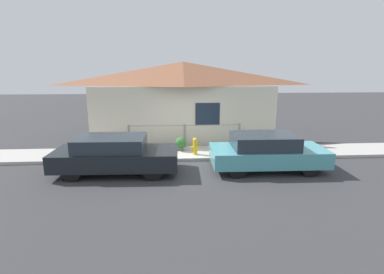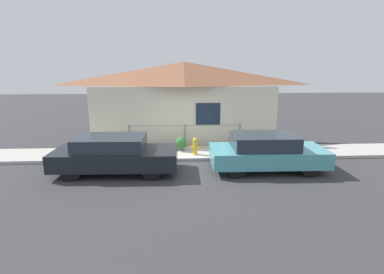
{
  "view_description": "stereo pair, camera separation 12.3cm",
  "coord_description": "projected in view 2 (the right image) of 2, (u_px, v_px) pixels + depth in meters",
  "views": [
    {
      "loc": [
        -0.54,
        -11.04,
        3.58
      ],
      "look_at": [
        0.23,
        0.3,
        0.9
      ],
      "focal_mm": 28.0,
      "sensor_mm": 36.0,
      "label": 1
    },
    {
      "loc": [
        -0.42,
        -11.05,
        3.58
      ],
      "look_at": [
        0.23,
        0.3,
        0.9
      ],
      "focal_mm": 28.0,
      "sensor_mm": 36.0,
      "label": 2
    }
  ],
  "objects": [
    {
      "name": "fire_hydrant",
      "position": [
        195.0,
        146.0,
        12.01
      ],
      "size": [
        0.41,
        0.18,
        0.69
      ],
      "color": "yellow",
      "rests_on": "sidewalk"
    },
    {
      "name": "house",
      "position": [
        184.0,
        78.0,
        13.98
      ],
      "size": [
        8.85,
        2.23,
        3.81
      ],
      "color": "beige",
      "rests_on": "ground_plane"
    },
    {
      "name": "ground_plane",
      "position": [
        187.0,
        161.0,
        11.58
      ],
      "size": [
        60.0,
        60.0,
        0.0
      ],
      "primitive_type": "plane",
      "color": "#38383A"
    },
    {
      "name": "sidewalk",
      "position": [
        186.0,
        153.0,
        12.45
      ],
      "size": [
        24.0,
        1.82,
        0.12
      ],
      "color": "#B2AFA8",
      "rests_on": "ground_plane"
    },
    {
      "name": "car_left",
      "position": [
        115.0,
        154.0,
        10.24
      ],
      "size": [
        4.22,
        1.86,
        1.28
      ],
      "rotation": [
        0.0,
        0.0,
        -0.03
      ],
      "color": "black",
      "rests_on": "ground_plane"
    },
    {
      "name": "potted_plant_near_hydrant",
      "position": [
        181.0,
        143.0,
        12.58
      ],
      "size": [
        0.48,
        0.48,
        0.57
      ],
      "color": "slate",
      "rests_on": "sidewalk"
    },
    {
      "name": "car_right",
      "position": [
        266.0,
        152.0,
        10.53
      ],
      "size": [
        4.0,
        1.85,
        1.28
      ],
      "rotation": [
        0.0,
        0.0,
        -0.02
      ],
      "color": "teal",
      "rests_on": "ground_plane"
    },
    {
      "name": "fence",
      "position": [
        185.0,
        135.0,
        13.04
      ],
      "size": [
        4.9,
        0.1,
        1.03
      ],
      "color": "gray",
      "rests_on": "sidewalk"
    }
  ]
}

